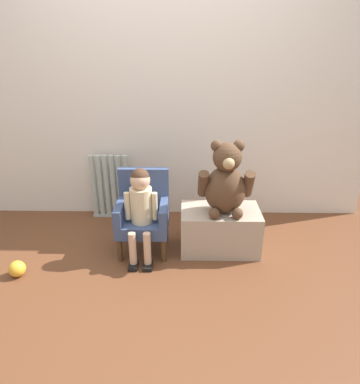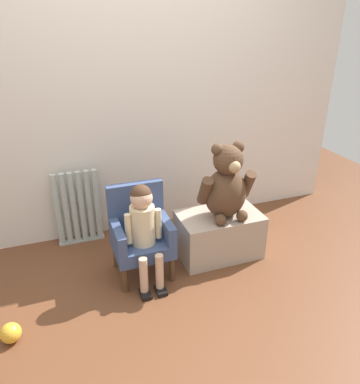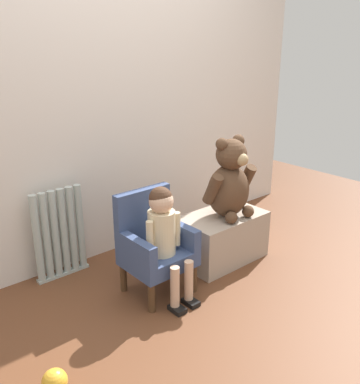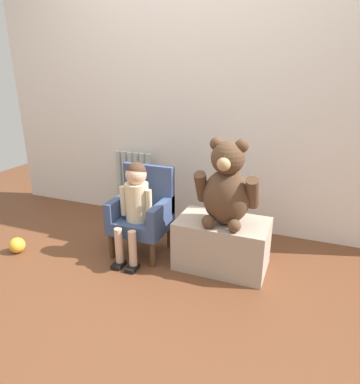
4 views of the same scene
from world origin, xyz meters
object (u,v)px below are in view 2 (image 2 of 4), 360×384
Objects in this scene: low_bench at (219,234)px; large_teddy_bear at (226,186)px; child_figure at (143,221)px; child_armchair at (140,232)px; toy_ball at (11,333)px; radiator at (78,208)px.

low_bench is 0.43m from large_teddy_bear.
child_figure is at bearing -170.68° from low_bench.
child_figure is at bearing -174.00° from large_teddy_bear.
child_figure reaches higher than low_bench.
child_armchair is 1.05× the size of low_bench.
child_figure reaches higher than child_armchair.
child_figure is at bearing 18.35° from toy_ball.
toy_ball is (-0.51, -0.95, -0.25)m from radiator.
low_bench is at bearing -0.52° from child_armchair.
radiator is at bearing 150.06° from large_teddy_bear.
child_figure is at bearing -90.00° from child_armchair.
toy_ball is at bearing -161.65° from child_figure.
child_armchair reaches higher than low_bench.
child_figure is 1.15× the size of low_bench.
child_armchair is 0.70m from large_teddy_bear.
child_armchair is at bearing 24.35° from toy_ball.
toy_ball is at bearing -155.65° from child_armchair.
child_armchair is at bearing 90.00° from child_figure.
large_teddy_bear reaches higher than child_armchair.
radiator reaches higher than low_bench.
large_teddy_bear is at bearing 6.00° from child_figure.
radiator reaches higher than toy_ball.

